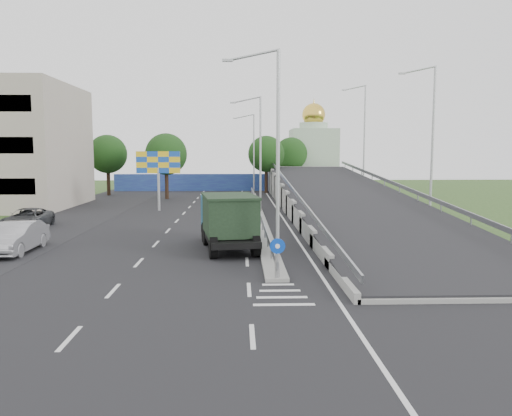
{
  "coord_description": "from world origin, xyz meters",
  "views": [
    {
      "loc": [
        -1.56,
        -18.1,
        5.39
      ],
      "look_at": [
        -0.61,
        10.49,
        2.2
      ],
      "focal_mm": 35.0,
      "sensor_mm": 36.0,
      "label": 1
    }
  ],
  "objects_px": {
    "parked_car_b": "(16,237)",
    "lamp_post_mid": "(258,148)",
    "lamp_post_near": "(274,144)",
    "church": "(313,153)",
    "parked_car_c": "(27,219)",
    "lamp_post_far": "(252,149)",
    "sign_bollard": "(277,258)",
    "billboard": "(158,166)",
    "dump_truck": "(228,218)"
  },
  "relations": [
    {
      "from": "parked_car_b",
      "to": "billboard",
      "type": "bearing_deg",
      "value": 76.05
    },
    {
      "from": "sign_bollard",
      "to": "lamp_post_far",
      "type": "xyz_separation_m",
      "value": [
        0.11,
        43.83,
        4.77
      ]
    },
    {
      "from": "sign_bollard",
      "to": "lamp_post_far",
      "type": "bearing_deg",
      "value": 89.86
    },
    {
      "from": "lamp_post_near",
      "to": "church",
      "type": "xyz_separation_m",
      "value": [
        9.89,
        54.0,
        -0.5
      ]
    },
    {
      "from": "parked_car_c",
      "to": "billboard",
      "type": "bearing_deg",
      "value": 52.75
    },
    {
      "from": "lamp_post_near",
      "to": "parked_car_b",
      "type": "xyz_separation_m",
      "value": [
        -13.73,
        2.86,
        -4.97
      ]
    },
    {
      "from": "lamp_post_far",
      "to": "billboard",
      "type": "distance_m",
      "value": 20.24
    },
    {
      "from": "church",
      "to": "billboard",
      "type": "xyz_separation_m",
      "value": [
        -19.0,
        -32.0,
        -1.12
      ]
    },
    {
      "from": "billboard",
      "to": "parked_car_b",
      "type": "xyz_separation_m",
      "value": [
        -4.62,
        -19.14,
        -3.35
      ]
    },
    {
      "from": "sign_bollard",
      "to": "lamp_post_far",
      "type": "height_order",
      "value": "lamp_post_far"
    },
    {
      "from": "church",
      "to": "parked_car_b",
      "type": "xyz_separation_m",
      "value": [
        -23.62,
        -51.14,
        -4.48
      ]
    },
    {
      "from": "billboard",
      "to": "parked_car_c",
      "type": "relative_size",
      "value": 1.06
    },
    {
      "from": "lamp_post_near",
      "to": "lamp_post_far",
      "type": "relative_size",
      "value": 1.0
    },
    {
      "from": "billboard",
      "to": "parked_car_c",
      "type": "bearing_deg",
      "value": -125.45
    },
    {
      "from": "sign_bollard",
      "to": "church",
      "type": "xyz_separation_m",
      "value": [
        10.0,
        57.83,
        4.28
      ]
    },
    {
      "from": "lamp_post_far",
      "to": "church",
      "type": "relative_size",
      "value": 0.73
    },
    {
      "from": "lamp_post_mid",
      "to": "dump_truck",
      "type": "relative_size",
      "value": 1.38
    },
    {
      "from": "lamp_post_mid",
      "to": "church",
      "type": "xyz_separation_m",
      "value": [
        9.89,
        34.0,
        -0.5
      ]
    },
    {
      "from": "lamp_post_mid",
      "to": "parked_car_b",
      "type": "bearing_deg",
      "value": -128.68
    },
    {
      "from": "lamp_post_far",
      "to": "billboard",
      "type": "relative_size",
      "value": 1.83
    },
    {
      "from": "dump_truck",
      "to": "parked_car_c",
      "type": "relative_size",
      "value": 1.4
    },
    {
      "from": "lamp_post_near",
      "to": "parked_car_b",
      "type": "height_order",
      "value": "lamp_post_near"
    },
    {
      "from": "lamp_post_far",
      "to": "church",
      "type": "distance_m",
      "value": 17.15
    },
    {
      "from": "lamp_post_far",
      "to": "church",
      "type": "xyz_separation_m",
      "value": [
        9.89,
        14.0,
        -0.5
      ]
    },
    {
      "from": "lamp_post_near",
      "to": "billboard",
      "type": "height_order",
      "value": "lamp_post_near"
    },
    {
      "from": "church",
      "to": "dump_truck",
      "type": "distance_m",
      "value": 51.83
    },
    {
      "from": "church",
      "to": "parked_car_c",
      "type": "bearing_deg",
      "value": -121.93
    },
    {
      "from": "lamp_post_mid",
      "to": "parked_car_c",
      "type": "xyz_separation_m",
      "value": [
        -16.69,
        -8.65,
        -5.09
      ]
    },
    {
      "from": "lamp_post_near",
      "to": "parked_car_c",
      "type": "distance_m",
      "value": 20.82
    },
    {
      "from": "sign_bollard",
      "to": "billboard",
      "type": "bearing_deg",
      "value": 109.21
    },
    {
      "from": "lamp_post_near",
      "to": "lamp_post_mid",
      "type": "xyz_separation_m",
      "value": [
        0.0,
        20.0,
        0.0
      ]
    },
    {
      "from": "church",
      "to": "parked_car_c",
      "type": "distance_m",
      "value": 50.46
    },
    {
      "from": "billboard",
      "to": "parked_car_b",
      "type": "bearing_deg",
      "value": -103.56
    },
    {
      "from": "lamp_post_far",
      "to": "dump_truck",
      "type": "bearing_deg",
      "value": -93.7
    },
    {
      "from": "billboard",
      "to": "lamp_post_far",
      "type": "bearing_deg",
      "value": 63.16
    },
    {
      "from": "lamp_post_mid",
      "to": "lamp_post_far",
      "type": "height_order",
      "value": "same"
    },
    {
      "from": "parked_car_c",
      "to": "dump_truck",
      "type": "bearing_deg",
      "value": -29.66
    },
    {
      "from": "lamp_post_far",
      "to": "billboard",
      "type": "xyz_separation_m",
      "value": [
        -9.11,
        -18.0,
        -1.62
      ]
    },
    {
      "from": "parked_car_b",
      "to": "lamp_post_mid",
      "type": "bearing_deg",
      "value": 50.92
    },
    {
      "from": "sign_bollard",
      "to": "billboard",
      "type": "relative_size",
      "value": 0.3
    },
    {
      "from": "parked_car_b",
      "to": "parked_car_c",
      "type": "relative_size",
      "value": 0.97
    },
    {
      "from": "lamp_post_near",
      "to": "dump_truck",
      "type": "height_order",
      "value": "lamp_post_near"
    },
    {
      "from": "lamp_post_mid",
      "to": "lamp_post_far",
      "type": "relative_size",
      "value": 1.0
    },
    {
      "from": "lamp_post_far",
      "to": "dump_truck",
      "type": "distance_m",
      "value": 36.54
    },
    {
      "from": "parked_car_b",
      "to": "parked_car_c",
      "type": "bearing_deg",
      "value": 108.85
    },
    {
      "from": "sign_bollard",
      "to": "lamp_post_near",
      "type": "distance_m",
      "value": 6.12
    },
    {
      "from": "lamp_post_mid",
      "to": "billboard",
      "type": "relative_size",
      "value": 1.83
    },
    {
      "from": "dump_truck",
      "to": "parked_car_b",
      "type": "distance_m",
      "value": 11.45
    },
    {
      "from": "lamp_post_near",
      "to": "billboard",
      "type": "distance_m",
      "value": 23.87
    },
    {
      "from": "lamp_post_near",
      "to": "church",
      "type": "distance_m",
      "value": 54.9
    }
  ]
}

